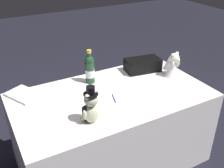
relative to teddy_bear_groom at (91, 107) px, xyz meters
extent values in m
plane|color=black|center=(-0.31, -0.26, -0.86)|extent=(12.00, 12.00, 0.00)
cube|color=white|center=(-0.31, -0.26, -0.49)|extent=(1.66, 0.92, 0.74)
ellipsoid|color=beige|center=(0.00, 0.01, -0.05)|extent=(0.11, 0.10, 0.14)
cube|color=black|center=(0.01, -0.02, -0.05)|extent=(0.10, 0.07, 0.11)
sphere|color=beige|center=(0.00, 0.01, 0.07)|extent=(0.10, 0.10, 0.10)
sphere|color=beige|center=(0.01, -0.03, 0.06)|extent=(0.04, 0.04, 0.04)
sphere|color=beige|center=(-0.04, -0.01, 0.11)|extent=(0.04, 0.04, 0.04)
sphere|color=beige|center=(0.03, 0.02, 0.11)|extent=(0.04, 0.04, 0.04)
ellipsoid|color=beige|center=(-0.05, -0.03, -0.04)|extent=(0.03, 0.03, 0.08)
ellipsoid|color=beige|center=(0.05, 0.02, -0.04)|extent=(0.03, 0.03, 0.08)
sphere|color=beige|center=(-0.01, -0.06, -0.10)|extent=(0.04, 0.04, 0.04)
sphere|color=beige|center=(0.05, -0.03, -0.10)|extent=(0.04, 0.04, 0.04)
cylinder|color=black|center=(0.00, 0.01, 0.11)|extent=(0.10, 0.10, 0.01)
cylinder|color=black|center=(0.00, 0.01, 0.14)|extent=(0.06, 0.06, 0.05)
cone|color=white|center=(-0.99, -0.28, -0.05)|extent=(0.15, 0.15, 0.15)
ellipsoid|color=white|center=(-0.99, -0.28, 0.01)|extent=(0.07, 0.06, 0.06)
sphere|color=silver|center=(-0.99, -0.28, 0.06)|extent=(0.09, 0.09, 0.09)
sphere|color=silver|center=(-1.00, -0.24, 0.06)|extent=(0.04, 0.04, 0.04)
sphere|color=silver|center=(-0.96, -0.28, 0.10)|extent=(0.04, 0.04, 0.04)
sphere|color=silver|center=(-1.02, -0.29, 0.10)|extent=(0.04, 0.04, 0.04)
ellipsoid|color=silver|center=(-0.95, -0.26, 0.01)|extent=(0.03, 0.03, 0.08)
ellipsoid|color=silver|center=(-1.03, -0.27, 0.01)|extent=(0.03, 0.03, 0.08)
cone|color=white|center=(-0.98, -0.33, 0.01)|extent=(0.14, 0.14, 0.14)
cylinder|color=#1B3E23|center=(-0.25, -0.55, -0.02)|extent=(0.08, 0.08, 0.20)
sphere|color=#1B3E23|center=(-0.25, -0.55, 0.10)|extent=(0.08, 0.08, 0.08)
cylinder|color=#1B3E23|center=(-0.25, -0.55, 0.15)|extent=(0.04, 0.04, 0.08)
cylinder|color=gold|center=(-0.25, -0.55, 0.18)|extent=(0.04, 0.04, 0.03)
cylinder|color=white|center=(-0.25, -0.55, -0.03)|extent=(0.09, 0.09, 0.07)
cylinder|color=navy|center=(-0.29, -0.19, -0.12)|extent=(0.05, 0.13, 0.01)
cone|color=silver|center=(-0.27, -0.12, -0.12)|extent=(0.01, 0.01, 0.01)
cube|color=black|center=(-0.80, -0.52, -0.06)|extent=(0.37, 0.24, 0.12)
cube|color=#B7B7BF|center=(-0.79, -0.61, -0.06)|extent=(0.04, 0.01, 0.03)
cube|color=white|center=(0.35, -0.60, -0.11)|extent=(0.30, 0.34, 0.02)
camera|label=1|loc=(0.62, 1.44, 1.04)|focal=42.68mm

